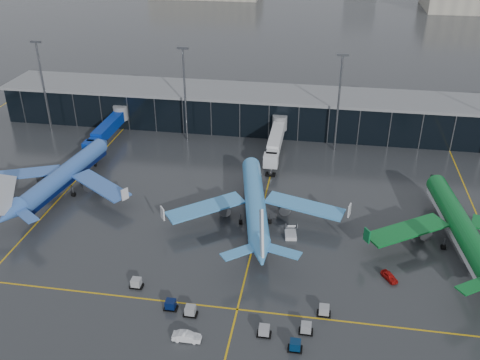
% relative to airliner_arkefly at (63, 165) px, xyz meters
% --- Properties ---
extents(ground, '(600.00, 600.00, 0.00)m').
position_rel_airliner_arkefly_xyz_m(ground, '(34.86, -17.76, -6.54)').
color(ground, '#282B2D').
rests_on(ground, ground).
extents(terminal_pier, '(142.00, 17.00, 10.70)m').
position_rel_airliner_arkefly_xyz_m(terminal_pier, '(34.86, 44.24, -1.12)').
color(terminal_pier, black).
rests_on(terminal_pier, ground).
extents(jet_bridges, '(94.00, 27.50, 7.20)m').
position_rel_airliner_arkefly_xyz_m(jet_bridges, '(-0.14, 25.22, -1.99)').
color(jet_bridges, '#595B60').
rests_on(jet_bridges, ground).
extents(flood_masts, '(203.00, 0.50, 25.50)m').
position_rel_airliner_arkefly_xyz_m(flood_masts, '(39.86, 32.24, 7.27)').
color(flood_masts, '#595B60').
rests_on(flood_masts, ground).
extents(taxi_lines, '(220.00, 120.00, 0.02)m').
position_rel_airliner_arkefly_xyz_m(taxi_lines, '(44.86, -7.15, -6.53)').
color(taxi_lines, gold).
rests_on(taxi_lines, ground).
extents(airliner_arkefly, '(42.47, 46.97, 13.08)m').
position_rel_airliner_arkefly_xyz_m(airliner_arkefly, '(0.00, 0.00, 0.00)').
color(airliner_arkefly, '#3A68BE').
rests_on(airliner_arkefly, ground).
extents(airliner_klm_near, '(45.89, 50.08, 13.38)m').
position_rel_airliner_arkefly_xyz_m(airliner_klm_near, '(43.77, -4.80, 0.15)').
color(airliner_klm_near, '#4398DE').
rests_on(airliner_klm_near, ground).
extents(airliner_aer_lingus, '(43.79, 48.49, 13.57)m').
position_rel_airliner_arkefly_xyz_m(airliner_aer_lingus, '(83.46, -7.38, 0.24)').
color(airliner_aer_lingus, '#0C6A28').
rests_on(airliner_aer_lingus, ground).
extents(baggage_carts, '(34.15, 11.46, 1.70)m').
position_rel_airliner_arkefly_xyz_m(baggage_carts, '(45.46, -35.04, -5.78)').
color(baggage_carts, black).
rests_on(baggage_carts, ground).
extents(mobile_airstair, '(2.65, 3.49, 3.45)m').
position_rel_airliner_arkefly_xyz_m(mobile_airstair, '(51.72, -10.38, -5.77)').
color(mobile_airstair, silver).
rests_on(mobile_airstair, ground).
extents(service_van_red, '(3.21, 3.89, 1.25)m').
position_rel_airliner_arkefly_xyz_m(service_van_red, '(69.87, -20.84, -5.92)').
color(service_van_red, '#A30E0C').
rests_on(service_van_red, ground).
extents(service_van_white, '(4.45, 1.66, 1.45)m').
position_rel_airliner_arkefly_xyz_m(service_van_white, '(38.46, -40.72, -5.82)').
color(service_van_white, white).
rests_on(service_van_white, ground).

